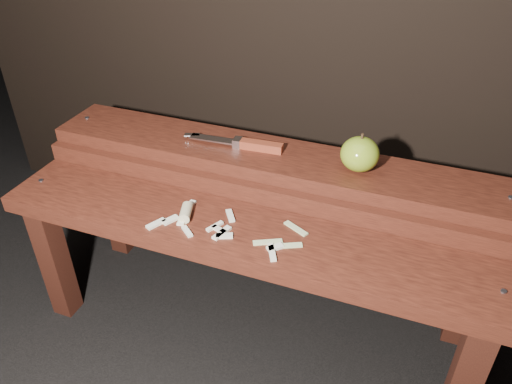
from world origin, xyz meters
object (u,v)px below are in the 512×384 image
(apple, at_px, (360,154))
(knife, at_px, (249,144))
(bench_front_tier, at_px, (238,253))
(bench_rear_tier, at_px, (270,182))

(apple, bearing_deg, knife, 179.40)
(bench_front_tier, xyz_separation_m, apple, (0.22, 0.23, 0.19))
(bench_front_tier, height_order, apple, apple)
(bench_rear_tier, bearing_deg, knife, 173.43)
(apple, distance_m, knife, 0.29)
(bench_rear_tier, bearing_deg, bench_front_tier, -90.00)
(bench_rear_tier, height_order, apple, apple)
(bench_rear_tier, xyz_separation_m, knife, (-0.06, 0.01, 0.10))
(apple, xyz_separation_m, knife, (-0.28, 0.00, -0.03))
(bench_front_tier, xyz_separation_m, bench_rear_tier, (0.00, 0.23, 0.06))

